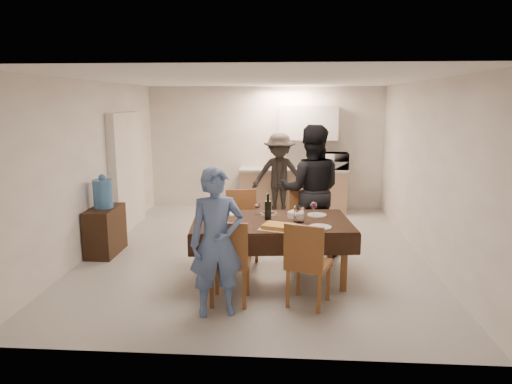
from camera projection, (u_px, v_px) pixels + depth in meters
floor at (256, 251)px, 7.11m from camera, size 5.00×6.00×0.02m
ceiling at (256, 80)px, 6.60m from camera, size 5.00×6.00×0.02m
wall_back at (265, 148)px, 9.79m from camera, size 5.00×0.02×2.60m
wall_front at (232, 219)px, 3.92m from camera, size 5.00×0.02×2.60m
wall_left at (94, 167)px, 7.02m from camera, size 0.02×6.00×2.60m
wall_right at (426, 170)px, 6.69m from camera, size 0.02×6.00×2.60m
stub_partition at (127, 171)px, 8.24m from camera, size 0.15×1.40×2.10m
kitchen_base_cabinet at (293, 191)px, 9.61m from camera, size 2.20×0.60×0.86m
kitchen_worktop at (293, 170)px, 9.52m from camera, size 2.24×0.64×0.05m
upper_cabinet at (308, 123)px, 9.45m from camera, size 1.20×0.34×0.70m
dining_table at (272, 223)px, 5.87m from camera, size 2.12×1.37×0.79m
chair_near_left at (229, 254)px, 5.10m from camera, size 0.46×0.46×0.54m
chair_near_right at (309, 257)px, 5.05m from camera, size 0.58×0.59×0.53m
chair_far_left at (242, 220)px, 6.57m from camera, size 0.54×0.54×0.54m
chair_far_right at (305, 221)px, 6.51m from camera, size 0.49×0.49×0.55m
console at (105, 231)px, 6.93m from camera, size 0.39×0.78×0.72m
water_jug at (103, 194)px, 6.82m from camera, size 0.29×0.29×0.43m
wine_bottle at (268, 207)px, 5.88m from camera, size 0.09×0.09×0.34m
water_pitcher at (299, 214)px, 5.77m from camera, size 0.13×0.13×0.20m
savoury_tart at (279, 227)px, 5.48m from camera, size 0.51×0.44×0.05m
salad_bowl at (295, 215)px, 6.01m from camera, size 0.19×0.19×0.08m
mushroom_dish at (269, 214)px, 6.14m from camera, size 0.19×0.19×0.03m
wine_glass_a at (227, 218)px, 5.64m from camera, size 0.08×0.08×0.18m
wine_glass_b at (314, 209)px, 6.05m from camera, size 0.09×0.09×0.20m
wine_glass_c at (258, 208)px, 6.16m from camera, size 0.08×0.08×0.17m
plate_near_left at (222, 225)px, 5.61m from camera, size 0.27×0.27×0.02m
plate_near_right at (320, 227)px, 5.53m from camera, size 0.27×0.27×0.02m
plate_far_left at (228, 213)px, 6.20m from camera, size 0.27×0.27×0.02m
plate_far_right at (317, 215)px, 6.12m from camera, size 0.26×0.26×0.01m
microwave at (333, 161)px, 9.43m from camera, size 0.61×0.41×0.34m
person_near at (217, 242)px, 4.87m from camera, size 0.68×0.54×1.62m
person_far at (311, 191)px, 6.82m from camera, size 0.98×0.78×1.96m
person_kitchen at (279, 175)px, 9.11m from camera, size 1.08×0.62×1.67m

